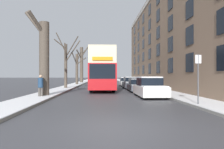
{
  "coord_description": "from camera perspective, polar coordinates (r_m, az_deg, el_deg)",
  "views": [
    {
      "loc": [
        -0.61,
        -7.0,
        1.64
      ],
      "look_at": [
        0.27,
        12.06,
        1.73
      ],
      "focal_mm": 35.0,
      "sensor_mm": 36.0,
      "label": 1
    }
  ],
  "objects": [
    {
      "name": "bare_tree_left_2",
      "position": [
        37.63,
        -9.13,
        1.66
      ],
      "size": [
        2.3,
        2.11,
        5.67
      ],
      "color": "#4C4238",
      "rests_on": "ground"
    },
    {
      "name": "sidewalk_left",
      "position": [
        60.2,
        -7.0,
        -1.74
      ],
      "size": [
        2.2,
        130.0,
        0.16
      ],
      "color": "gray",
      "rests_on": "ground"
    },
    {
      "name": "parked_car_1",
      "position": [
        22.33,
        6.68,
        -2.91
      ],
      "size": [
        1.81,
        4.12,
        1.31
      ],
      "color": "#474C56",
      "rests_on": "ground"
    },
    {
      "name": "double_decker_bus",
      "position": [
        24.3,
        -2.55,
        1.68
      ],
      "size": [
        2.58,
        10.49,
        4.37
      ],
      "color": "red",
      "rests_on": "ground"
    },
    {
      "name": "parked_car_0",
      "position": [
        16.83,
        9.77,
        -3.43
      ],
      "size": [
        1.86,
        4.53,
        1.55
      ],
      "color": "silver",
      "rests_on": "ground"
    },
    {
      "name": "pedestrian_left_sidewalk",
      "position": [
        16.41,
        -18.15,
        -2.74
      ],
      "size": [
        0.37,
        0.37,
        1.69
      ],
      "rotation": [
        0.0,
        0.0,
        0.15
      ],
      "color": "#4C4742",
      "rests_on": "ground"
    },
    {
      "name": "bare_tree_left_0",
      "position": [
        17.31,
        -17.47,
        4.77
      ],
      "size": [
        2.19,
        2.71,
        6.75
      ],
      "color": "#4C4238",
      "rests_on": "ground"
    },
    {
      "name": "ground_plane",
      "position": [
        7.22,
        2.36,
        -13.4
      ],
      "size": [
        320.0,
        320.0,
        0.0
      ],
      "primitive_type": "plane",
      "color": "#424247"
    },
    {
      "name": "bare_tree_left_1",
      "position": [
        26.8,
        -11.92,
        3.12
      ],
      "size": [
        3.02,
        1.7,
        6.68
      ],
      "color": "#4C4238",
      "rests_on": "ground"
    },
    {
      "name": "street_sign_post",
      "position": [
        12.17,
        21.58,
        -0.6
      ],
      "size": [
        0.32,
        0.07,
        2.74
      ],
      "color": "#4C4F54",
      "rests_on": "ground"
    },
    {
      "name": "bare_tree_left_3",
      "position": [
        47.81,
        -7.94,
        2.79
      ],
      "size": [
        2.86,
        3.15,
        8.36
      ],
      "color": "#4C4238",
      "rests_on": "ground"
    },
    {
      "name": "parked_car_2",
      "position": [
        27.55,
        4.9,
        -2.27
      ],
      "size": [
        1.79,
        4.51,
        1.47
      ],
      "color": "#474C56",
      "rests_on": "ground"
    },
    {
      "name": "sidewalk_right",
      "position": [
        60.3,
        2.87,
        -1.74
      ],
      "size": [
        2.2,
        130.0,
        0.16
      ],
      "color": "gray",
      "rests_on": "ground"
    },
    {
      "name": "terrace_facade_right",
      "position": [
        31.32,
        18.95,
        8.89
      ],
      "size": [
        9.1,
        43.53,
        13.22
      ],
      "color": "#7A604C",
      "rests_on": "ground"
    },
    {
      "name": "parked_car_3",
      "position": [
        33.43,
        3.56,
        -1.99
      ],
      "size": [
        1.71,
        4.47,
        1.37
      ],
      "color": "silver",
      "rests_on": "ground"
    }
  ]
}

